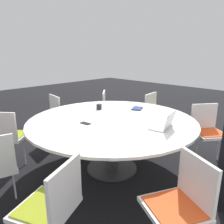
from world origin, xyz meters
TOP-DOWN VIEW (x-y plane):
  - ground_plane at (0.00, 0.00)m, footprint 16.00×16.00m
  - conference_table at (0.00, 0.00)m, footprint 2.26×2.26m
  - chair_1 at (-1.22, 0.84)m, footprint 0.60×0.60m
  - chair_2 at (-1.46, -0.23)m, footprint 0.48×0.47m
  - chair_3 at (-1.04, -1.06)m, footprint 0.61×0.61m
  - chair_4 at (-0.15, -1.47)m, footprint 0.48×0.50m
  - chair_5 at (0.99, -1.11)m, footprint 0.60×0.61m
  - chair_7 at (1.33, 0.65)m, footprint 0.57×0.56m
  - chair_8 at (0.61, 1.35)m, footprint 0.57×0.58m
  - laptop at (-0.16, 0.72)m, footprint 0.34×0.29m
  - spiral_notebook at (-0.66, -0.08)m, footprint 0.25×0.22m
  - coffee_cup at (-0.23, -0.51)m, footprint 0.08×0.08m
  - cell_phone at (0.38, -0.11)m, footprint 0.09×0.15m
  - handbag at (-1.58, -0.68)m, footprint 0.36×0.16m

SIDE VIEW (x-z plane):
  - ground_plane at x=0.00m, z-range 0.00..0.00m
  - handbag at x=-1.58m, z-range 0.00..0.28m
  - chair_1 at x=-1.22m, z-range 0.08..0.95m
  - chair_2 at x=-1.46m, z-range 0.08..0.95m
  - chair_3 at x=-1.04m, z-range 0.08..0.95m
  - chair_4 at x=-0.15m, z-range 0.08..0.95m
  - chair_5 at x=0.99m, z-range 0.08..0.95m
  - chair_7 at x=1.33m, z-range 0.08..0.95m
  - chair_8 at x=0.61m, z-range 0.08..0.95m
  - conference_table at x=0.00m, z-range 0.28..1.02m
  - cell_phone at x=0.38m, z-range 0.75..0.76m
  - spiral_notebook at x=-0.66m, z-range 0.75..0.77m
  - coffee_cup at x=-0.23m, z-range 0.75..0.83m
  - laptop at x=-0.16m, z-range 0.69..0.91m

